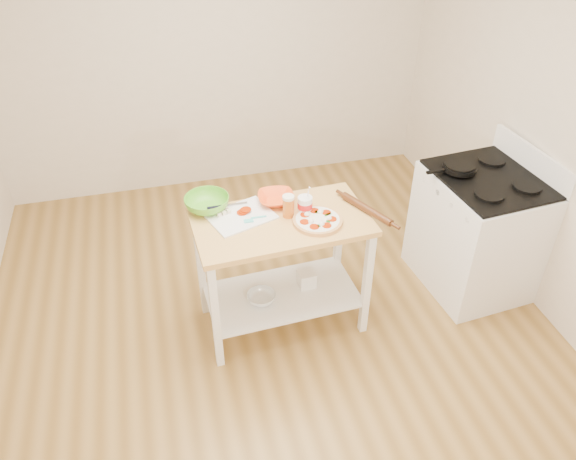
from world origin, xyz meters
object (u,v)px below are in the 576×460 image
(beer_pint, at_px, (288,206))
(yogurt_tub, at_px, (305,205))
(gas_stove, at_px, (477,231))
(skillet, at_px, (459,168))
(prep_island, at_px, (282,251))
(shelf_bin, at_px, (306,279))
(orange_bowl, at_px, (276,199))
(green_bowl, at_px, (207,203))
(pizza, at_px, (318,220))
(spatula, at_px, (254,219))
(knife, at_px, (222,206))
(rolling_pin, at_px, (367,209))
(shelf_glass_bowl, at_px, (261,298))
(cutting_board, at_px, (240,216))

(beer_pint, height_order, yogurt_tub, yogurt_tub)
(gas_stove, height_order, skillet, gas_stove)
(prep_island, bearing_deg, beer_pint, 32.15)
(shelf_bin, bearing_deg, orange_bowl, 137.83)
(green_bowl, bearing_deg, beer_pint, -23.10)
(pizza, bearing_deg, prep_island, 159.82)
(spatula, xyz_separation_m, beer_pint, (0.23, -0.00, 0.06))
(gas_stove, bearing_deg, prep_island, 177.78)
(skillet, relative_size, knife, 1.40)
(rolling_pin, bearing_deg, shelf_glass_bowl, 178.48)
(shelf_bin, bearing_deg, rolling_pin, -15.49)
(pizza, xyz_separation_m, rolling_pin, (0.34, 0.03, 0.01))
(orange_bowl, xyz_separation_m, shelf_glass_bowl, (-0.17, -0.24, -0.64))
(orange_bowl, distance_m, beer_pint, 0.19)
(pizza, bearing_deg, orange_bowl, 125.15)
(orange_bowl, bearing_deg, prep_island, -93.61)
(cutting_board, height_order, green_bowl, green_bowl)
(gas_stove, bearing_deg, orange_bowl, 169.95)
(prep_island, relative_size, beer_pint, 7.56)
(spatula, bearing_deg, shelf_glass_bowl, -76.94)
(cutting_board, bearing_deg, beer_pint, -31.89)
(knife, relative_size, beer_pint, 1.76)
(knife, distance_m, orange_bowl, 0.36)
(skillet, relative_size, cutting_board, 0.80)
(spatula, bearing_deg, orange_bowl, 44.23)
(knife, bearing_deg, yogurt_tub, -18.41)
(shelf_bin, bearing_deg, pizza, -78.75)
(beer_pint, bearing_deg, rolling_pin, -9.83)
(shelf_glass_bowl, bearing_deg, green_bowl, 135.49)
(spatula, distance_m, shelf_bin, 0.70)
(prep_island, relative_size, rolling_pin, 2.72)
(cutting_board, bearing_deg, orange_bowl, 2.91)
(yogurt_tub, bearing_deg, green_bowl, 162.05)
(prep_island, xyz_separation_m, beer_pint, (0.05, 0.03, 0.33))
(prep_island, distance_m, shelf_bin, 0.38)
(skillet, bearing_deg, gas_stove, -37.28)
(green_bowl, xyz_separation_m, shelf_bin, (0.63, -0.20, -0.63))
(knife, xyz_separation_m, yogurt_tub, (0.52, -0.18, 0.04))
(shelf_glass_bowl, bearing_deg, shelf_bin, 13.35)
(cutting_board, distance_m, knife, 0.16)
(orange_bowl, height_order, rolling_pin, orange_bowl)
(skillet, xyz_separation_m, spatula, (-1.52, -0.17, -0.06))
(pizza, distance_m, orange_bowl, 0.35)
(cutting_board, xyz_separation_m, orange_bowl, (0.26, 0.10, 0.02))
(green_bowl, xyz_separation_m, yogurt_tub, (0.61, -0.20, 0.01))
(prep_island, relative_size, orange_bowl, 4.80)
(orange_bowl, distance_m, yogurt_tub, 0.23)
(knife, relative_size, shelf_glass_bowl, 1.35)
(cutting_board, height_order, shelf_glass_bowl, cutting_board)
(yogurt_tub, bearing_deg, shelf_bin, 1.53)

